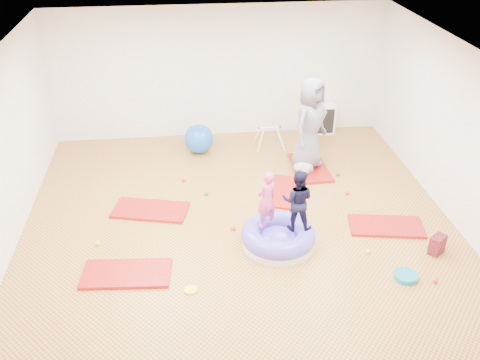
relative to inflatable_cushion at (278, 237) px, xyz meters
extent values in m
cube|color=#BA953F|center=(-0.53, 0.21, -0.14)|extent=(7.00, 8.00, 0.01)
cube|color=silver|center=(-0.53, 0.21, 2.66)|extent=(7.00, 8.00, 0.01)
cube|color=white|center=(-0.53, 4.21, 1.26)|extent=(7.00, 0.01, 2.80)
cube|color=white|center=(2.97, 0.21, 1.26)|extent=(0.01, 8.00, 2.80)
cube|color=#A72D11|center=(-2.29, -0.47, -0.12)|extent=(1.30, 0.73, 0.05)
cube|color=#A72D11|center=(-1.99, 1.19, -0.12)|extent=(1.37, 0.92, 0.05)
cube|color=#A72D11|center=(0.33, 1.54, -0.12)|extent=(0.91, 1.24, 0.05)
cube|color=#A72D11|center=(1.84, 0.25, -0.12)|extent=(1.27, 0.80, 0.05)
cube|color=#A72D11|center=(1.07, 2.37, -0.12)|extent=(0.66, 1.26, 0.05)
cylinder|color=white|center=(0.00, 0.00, -0.08)|extent=(1.12, 1.12, 0.13)
torus|color=#574CD7|center=(0.00, 0.00, 0.04)|extent=(1.15, 1.15, 0.31)
ellipsoid|color=#574CD7|center=(0.00, 0.00, -0.03)|extent=(0.61, 0.61, 0.28)
imported|color=#DB4590|center=(-0.18, 0.12, 0.67)|extent=(0.41, 0.36, 0.95)
imported|color=black|center=(0.27, 0.00, 0.69)|extent=(0.57, 0.51, 0.99)
imported|color=slate|center=(1.00, 2.39, 0.81)|extent=(1.02, 1.03, 1.80)
ellipsoid|color=#ABBECB|center=(0.88, 2.17, 0.02)|extent=(0.37, 0.24, 0.21)
sphere|color=tan|center=(0.88, 2.00, 0.04)|extent=(0.17, 0.17, 0.17)
sphere|color=#2C8343|center=(-1.01, 1.60, -0.10)|extent=(0.08, 0.08, 0.08)
sphere|color=#F03434|center=(-0.65, 0.47, -0.10)|extent=(0.08, 0.08, 0.08)
sphere|color=#2C8343|center=(1.53, 2.02, -0.10)|extent=(0.08, 0.08, 0.08)
sphere|color=#F03434|center=(1.51, 1.34, -0.10)|extent=(0.08, 0.08, 0.08)
sphere|color=#FDFF01|center=(-2.78, 0.31, -0.10)|extent=(0.08, 0.08, 0.08)
sphere|color=#FDFF01|center=(1.32, -0.39, -0.10)|extent=(0.08, 0.08, 0.08)
sphere|color=#F03434|center=(-1.40, 2.15, -0.10)|extent=(0.08, 0.08, 0.08)
sphere|color=#F03434|center=(2.04, -1.15, -0.10)|extent=(0.08, 0.08, 0.08)
sphere|color=#FDFF01|center=(-0.01, 0.76, -0.10)|extent=(0.08, 0.08, 0.08)
sphere|color=blue|center=(-1.05, 3.35, 0.16)|extent=(0.60, 0.60, 0.60)
sphere|color=#FBA200|center=(-0.96, 3.43, 0.05)|extent=(0.39, 0.39, 0.39)
cylinder|color=white|center=(0.22, 3.22, 0.10)|extent=(0.17, 0.18, 0.46)
cylinder|color=white|center=(0.22, 3.61, 0.10)|extent=(0.17, 0.18, 0.46)
cylinder|color=white|center=(0.65, 3.22, 0.10)|extent=(0.17, 0.18, 0.46)
cylinder|color=white|center=(0.65, 3.61, 0.10)|extent=(0.17, 0.18, 0.46)
cylinder|color=white|center=(0.43, 3.42, 0.30)|extent=(0.44, 0.03, 0.03)
sphere|color=#F03434|center=(0.21, 3.42, 0.30)|extent=(0.05, 0.05, 0.05)
sphere|color=blue|center=(0.65, 3.42, 0.30)|extent=(0.05, 0.05, 0.05)
cube|color=white|center=(1.65, 4.01, 0.19)|extent=(0.65, 0.32, 0.65)
cube|color=black|center=(1.65, 3.86, 0.19)|extent=(0.56, 0.02, 0.56)
cube|color=white|center=(1.65, 3.96, 0.19)|extent=(0.02, 0.22, 0.57)
cube|color=white|center=(1.65, 3.96, 0.19)|extent=(0.57, 0.22, 0.02)
cylinder|color=teal|center=(1.66, -1.01, -0.10)|extent=(0.34, 0.34, 0.07)
cube|color=#AD233C|center=(2.34, -0.49, 0.01)|extent=(0.30, 0.28, 0.30)
cylinder|color=#FDFF01|center=(-1.39, -0.91, -0.13)|extent=(0.18, 0.18, 0.03)
camera|label=1|loc=(-1.38, -6.60, 4.84)|focal=40.00mm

